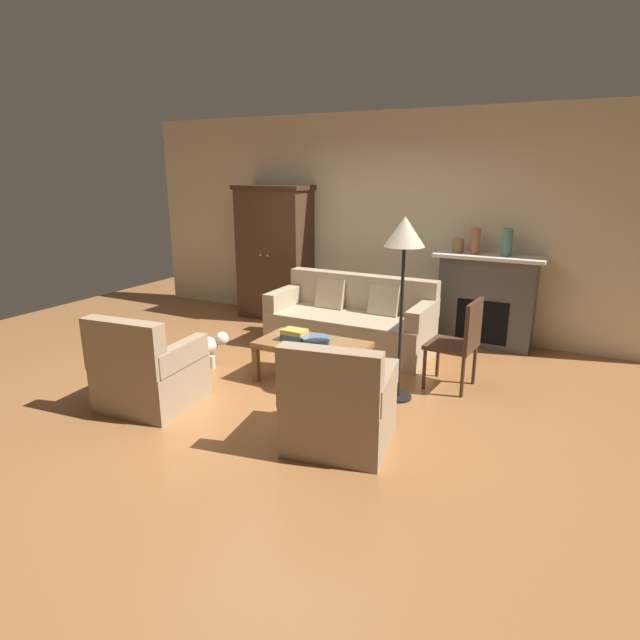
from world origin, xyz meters
TOP-DOWN VIEW (x-y plane):
  - ground_plane at (0.00, 0.00)m, footprint 9.60×9.60m
  - back_wall at (0.00, 2.55)m, footprint 7.20×0.10m
  - fireplace at (1.55, 2.30)m, footprint 1.26×0.48m
  - armoire at (-1.40, 2.22)m, footprint 1.06×0.57m
  - couch at (0.17, 1.42)m, footprint 1.92×0.86m
  - coffee_table at (0.25, 0.30)m, footprint 1.10×0.60m
  - fruit_bowl at (0.30, 0.29)m, footprint 0.29×0.29m
  - book_stack at (0.06, 0.27)m, footprint 0.24×0.17m
  - mantel_vase_bronze at (1.17, 2.28)m, footprint 0.13×0.13m
  - mantel_vase_terracotta at (1.37, 2.28)m, footprint 0.11×0.11m
  - mantel_vase_jade at (1.73, 2.28)m, footprint 0.12×0.12m
  - armchair_near_left at (-0.79, -0.90)m, footprint 0.85×0.84m
  - armchair_near_right at (1.04, -0.74)m, footprint 0.89×0.89m
  - side_chair_wooden at (1.60, 0.81)m, footprint 0.47×0.47m
  - floor_lamp at (1.16, 0.32)m, footprint 0.36×0.36m
  - dog at (-0.99, 0.09)m, footprint 0.45×0.46m

SIDE VIEW (x-z plane):
  - ground_plane at x=0.00m, z-range 0.00..0.00m
  - dog at x=-0.99m, z-range 0.05..0.44m
  - armchair_near_left at x=-0.79m, z-range -0.12..0.76m
  - armchair_near_right at x=1.04m, z-range -0.12..0.76m
  - couch at x=0.17m, z-range -0.11..0.75m
  - coffee_table at x=0.25m, z-range 0.16..0.58m
  - fruit_bowl at x=0.30m, z-range 0.42..0.48m
  - book_stack at x=0.06m, z-range 0.42..0.53m
  - side_chair_wooden at x=1.60m, z-range 0.06..0.96m
  - fireplace at x=1.55m, z-range 0.01..1.13m
  - armoire at x=-1.40m, z-range 0.00..1.88m
  - mantel_vase_bronze at x=1.17m, z-range 1.12..1.28m
  - mantel_vase_terracotta at x=1.37m, z-range 1.12..1.42m
  - mantel_vase_jade at x=1.73m, z-range 1.12..1.43m
  - back_wall at x=0.00m, z-range 0.00..2.80m
  - floor_lamp at x=1.16m, z-range 0.62..2.32m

